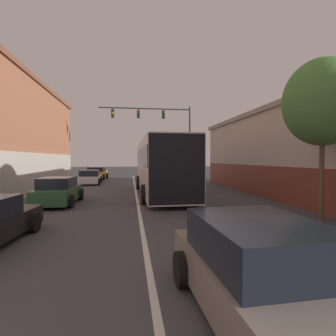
{
  "coord_description": "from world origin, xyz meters",
  "views": [
    {
      "loc": [
        -0.37,
        0.8,
        2.3
      ],
      "look_at": [
        1.73,
        15.34,
        1.79
      ],
      "focal_mm": 28.0,
      "sensor_mm": 36.0,
      "label": 1
    }
  ],
  "objects_px": {
    "bus": "(161,164)",
    "parked_car_left_far": "(97,173)",
    "parked_car_left_near": "(90,177)",
    "hatchback_foreground": "(265,276)",
    "parked_car_left_mid": "(59,191)",
    "traffic_signal_gantry": "(162,126)",
    "street_tree_near": "(323,102)"
  },
  "relations": [
    {
      "from": "bus",
      "to": "parked_car_left_far",
      "type": "bearing_deg",
      "value": 21.84
    },
    {
      "from": "parked_car_left_near",
      "to": "parked_car_left_far",
      "type": "bearing_deg",
      "value": -2.31
    },
    {
      "from": "hatchback_foreground",
      "to": "parked_car_left_near",
      "type": "distance_m",
      "value": 22.37
    },
    {
      "from": "bus",
      "to": "hatchback_foreground",
      "type": "height_order",
      "value": "bus"
    },
    {
      "from": "parked_car_left_mid",
      "to": "parked_car_left_near",
      "type": "bearing_deg",
      "value": 1.27
    },
    {
      "from": "parked_car_left_mid",
      "to": "traffic_signal_gantry",
      "type": "relative_size",
      "value": 0.45
    },
    {
      "from": "parked_car_left_mid",
      "to": "street_tree_near",
      "type": "bearing_deg",
      "value": -115.37
    },
    {
      "from": "traffic_signal_gantry",
      "to": "street_tree_near",
      "type": "bearing_deg",
      "value": -76.44
    },
    {
      "from": "parked_car_left_near",
      "to": "street_tree_near",
      "type": "bearing_deg",
      "value": -149.54
    },
    {
      "from": "street_tree_near",
      "to": "parked_car_left_mid",
      "type": "bearing_deg",
      "value": 153.96
    },
    {
      "from": "bus",
      "to": "parked_car_left_mid",
      "type": "xyz_separation_m",
      "value": [
        -5.58,
        -2.91,
        -1.3
      ]
    },
    {
      "from": "traffic_signal_gantry",
      "to": "hatchback_foreground",
      "type": "bearing_deg",
      "value": -93.03
    },
    {
      "from": "parked_car_left_near",
      "to": "traffic_signal_gantry",
      "type": "bearing_deg",
      "value": -91.69
    },
    {
      "from": "traffic_signal_gantry",
      "to": "parked_car_left_mid",
      "type": "bearing_deg",
      "value": -120.41
    },
    {
      "from": "bus",
      "to": "parked_car_left_far",
      "type": "relative_size",
      "value": 2.68
    },
    {
      "from": "hatchback_foreground",
      "to": "parked_car_left_mid",
      "type": "xyz_separation_m",
      "value": [
        -5.46,
        10.51,
        -0.01
      ]
    },
    {
      "from": "hatchback_foreground",
      "to": "bus",
      "type": "bearing_deg",
      "value": -2.62
    },
    {
      "from": "parked_car_left_far",
      "to": "street_tree_near",
      "type": "bearing_deg",
      "value": -150.76
    },
    {
      "from": "hatchback_foreground",
      "to": "parked_car_left_near",
      "type": "xyz_separation_m",
      "value": [
        -5.58,
        21.66,
        -0.06
      ]
    },
    {
      "from": "bus",
      "to": "street_tree_near",
      "type": "relative_size",
      "value": 1.88
    },
    {
      "from": "parked_car_left_near",
      "to": "parked_car_left_far",
      "type": "height_order",
      "value": "parked_car_left_far"
    },
    {
      "from": "street_tree_near",
      "to": "parked_car_left_far",
      "type": "bearing_deg",
      "value": 116.06
    },
    {
      "from": "hatchback_foreground",
      "to": "parked_car_left_far",
      "type": "height_order",
      "value": "hatchback_foreground"
    },
    {
      "from": "parked_car_left_mid",
      "to": "parked_car_left_far",
      "type": "xyz_separation_m",
      "value": [
        -0.16,
        16.81,
        0.0
      ]
    },
    {
      "from": "bus",
      "to": "traffic_signal_gantry",
      "type": "bearing_deg",
      "value": -7.69
    },
    {
      "from": "parked_car_left_near",
      "to": "traffic_signal_gantry",
      "type": "distance_m",
      "value": 8.33
    },
    {
      "from": "parked_car_left_mid",
      "to": "street_tree_near",
      "type": "xyz_separation_m",
      "value": [
        10.58,
        -5.17,
        3.7
      ]
    },
    {
      "from": "parked_car_left_far",
      "to": "street_tree_near",
      "type": "height_order",
      "value": "street_tree_near"
    },
    {
      "from": "bus",
      "to": "hatchback_foreground",
      "type": "distance_m",
      "value": 13.48
    },
    {
      "from": "bus",
      "to": "hatchback_foreground",
      "type": "bearing_deg",
      "value": 178.91
    },
    {
      "from": "parked_car_left_mid",
      "to": "bus",
      "type": "bearing_deg",
      "value": -61.78
    },
    {
      "from": "hatchback_foreground",
      "to": "parked_car_left_far",
      "type": "xyz_separation_m",
      "value": [
        -5.63,
        27.32,
        -0.0
      ]
    }
  ]
}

